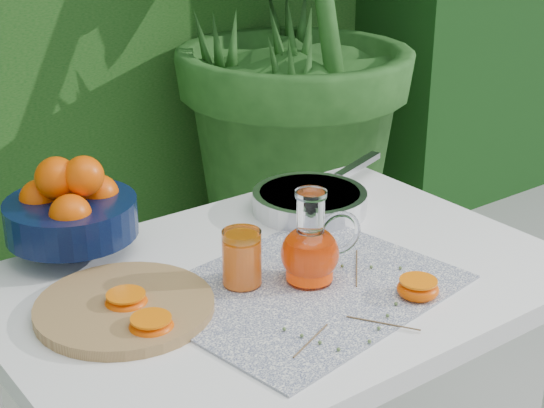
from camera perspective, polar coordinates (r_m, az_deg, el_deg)
potted_plant_right at (r=2.92m, az=-0.47°, el=13.09°), size 2.62×2.62×1.90m
white_table at (r=1.53m, az=0.45°, el=-7.55°), size 1.00×0.70×0.75m
placemat at (r=1.44m, az=2.30°, el=-5.80°), size 0.55×0.46×0.00m
cutting_board at (r=1.39m, az=-10.05°, el=-6.98°), size 0.33×0.33×0.02m
fruit_bowl at (r=1.58m, az=-13.61°, el=-0.34°), size 0.32×0.32×0.19m
juice_pitcher at (r=1.44m, az=2.69°, el=-3.19°), size 0.16×0.13×0.17m
juice_tumbler at (r=1.43m, az=-2.08°, el=-3.81°), size 0.08×0.08×0.10m
saute_pan at (r=1.75m, az=2.66°, el=0.29°), size 0.44×0.31×0.05m
orange_halves at (r=1.36m, az=-2.53°, el=-6.95°), size 0.51×0.34×0.03m
thyme_sprigs at (r=1.38m, az=5.48°, el=-6.95°), size 0.33×0.27×0.01m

